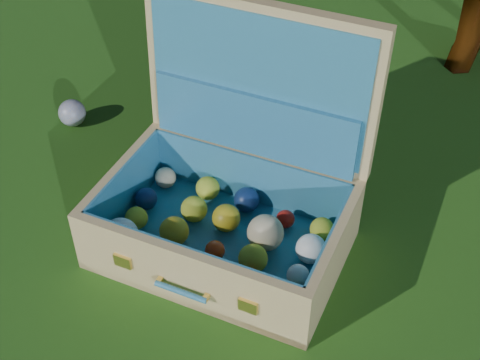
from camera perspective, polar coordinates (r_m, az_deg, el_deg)
The scene contains 3 objects.
ground at distance 1.68m, azimuth 2.86°, elevation -2.12°, with size 60.00×60.00×0.00m, color #215114.
stray_ball at distance 1.98m, azimuth -14.13°, elevation 5.58°, with size 0.08×0.08×0.08m, color #4062A6.
suitcase at distance 1.51m, azimuth -0.54°, elevation -0.45°, with size 0.61×0.51×0.53m.
Camera 1 is at (0.62, -1.06, 1.15)m, focal length 50.00 mm.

